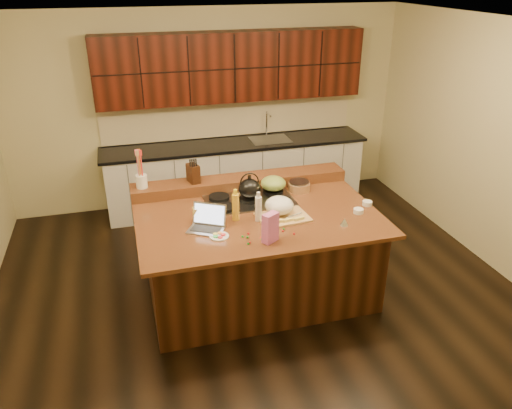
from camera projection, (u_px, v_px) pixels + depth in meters
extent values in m
cube|color=black|center=(257.00, 290.00, 5.38)|extent=(5.50, 5.00, 0.01)
cube|color=silver|center=(258.00, 25.00, 4.21)|extent=(5.50, 5.00, 0.01)
cube|color=#C5BC89|center=(209.00, 109.00, 6.97)|extent=(5.50, 0.01, 2.70)
cube|color=#C5BC89|center=(387.00, 346.00, 2.62)|extent=(5.50, 0.01, 2.70)
cube|color=#C5BC89|center=(499.00, 148.00, 5.46)|extent=(0.01, 5.00, 2.70)
cube|color=black|center=(257.00, 255.00, 5.19)|extent=(2.22, 1.42, 0.88)
cube|color=black|center=(257.00, 216.00, 4.99)|extent=(2.40, 1.60, 0.04)
cube|color=black|center=(240.00, 182.00, 5.56)|extent=(2.40, 0.30, 0.12)
cube|color=gray|center=(250.00, 201.00, 5.24)|extent=(0.92, 0.52, 0.02)
cylinder|color=black|center=(219.00, 197.00, 5.27)|extent=(0.22, 0.22, 0.03)
cylinder|color=black|center=(273.00, 191.00, 5.42)|extent=(0.22, 0.22, 0.03)
cylinder|color=black|center=(224.00, 208.00, 5.04)|extent=(0.22, 0.22, 0.03)
cylinder|color=black|center=(281.00, 201.00, 5.19)|extent=(0.22, 0.22, 0.03)
cylinder|color=black|center=(250.00, 199.00, 5.23)|extent=(0.22, 0.22, 0.03)
cube|color=silver|center=(236.00, 175.00, 7.14)|extent=(3.60, 0.62, 0.90)
cube|color=black|center=(236.00, 144.00, 6.94)|extent=(3.70, 0.66, 0.04)
cube|color=gray|center=(270.00, 140.00, 7.05)|extent=(0.55, 0.42, 0.01)
cylinder|color=gray|center=(267.00, 124.00, 7.13)|extent=(0.02, 0.02, 0.36)
cube|color=black|center=(232.00, 67.00, 6.63)|extent=(3.60, 0.34, 0.90)
cube|color=#C5BC89|center=(230.00, 118.00, 7.09)|extent=(3.60, 0.03, 0.50)
ellipsoid|color=black|center=(250.00, 189.00, 5.18)|extent=(0.27, 0.27, 0.21)
ellipsoid|color=olive|center=(273.00, 183.00, 5.38)|extent=(0.31, 0.31, 0.15)
cube|color=#B7B7BC|center=(206.00, 230.00, 4.66)|extent=(0.39, 0.35, 0.02)
cube|color=black|center=(206.00, 229.00, 4.66)|extent=(0.30, 0.25, 0.00)
cube|color=#B7B7BC|center=(209.00, 214.00, 4.71)|extent=(0.31, 0.22, 0.21)
cube|color=silver|center=(209.00, 214.00, 4.70)|extent=(0.28, 0.19, 0.18)
cylinder|color=gold|center=(236.00, 207.00, 4.81)|extent=(0.09, 0.09, 0.27)
cylinder|color=silver|center=(258.00, 209.00, 4.80)|extent=(0.06, 0.06, 0.25)
cube|color=tan|center=(283.00, 217.00, 4.89)|extent=(0.52, 0.39, 0.02)
ellipsoid|color=white|center=(279.00, 205.00, 4.90)|extent=(0.28, 0.28, 0.18)
cube|color=#EDD872|center=(278.00, 221.00, 4.75)|extent=(0.11, 0.03, 0.03)
cube|color=#EDD872|center=(289.00, 220.00, 4.78)|extent=(0.11, 0.03, 0.03)
cube|color=#EDD872|center=(299.00, 219.00, 4.81)|extent=(0.11, 0.03, 0.03)
cylinder|color=gray|center=(294.00, 215.00, 4.89)|extent=(0.19, 0.08, 0.01)
cylinder|color=white|center=(358.00, 211.00, 4.99)|extent=(0.11, 0.11, 0.04)
cylinder|color=white|center=(367.00, 203.00, 5.15)|extent=(0.12, 0.12, 0.04)
cylinder|color=white|center=(300.00, 191.00, 5.44)|extent=(0.12, 0.12, 0.04)
cylinder|color=#996B3F|center=(299.00, 187.00, 5.48)|extent=(0.29, 0.29, 0.09)
cone|color=silver|center=(344.00, 222.00, 4.75)|extent=(0.10, 0.10, 0.07)
cube|color=#C95EA4|center=(270.00, 228.00, 4.42)|extent=(0.17, 0.15, 0.28)
cylinder|color=white|center=(219.00, 236.00, 4.56)|extent=(0.19, 0.19, 0.01)
cube|color=gold|center=(199.00, 215.00, 4.79)|extent=(0.11, 0.08, 0.15)
cylinder|color=white|center=(142.00, 181.00, 5.25)|extent=(0.14, 0.14, 0.14)
cube|color=black|center=(193.00, 173.00, 5.37)|extent=(0.14, 0.18, 0.20)
ellipsoid|color=red|center=(294.00, 234.00, 4.59)|extent=(0.02, 0.02, 0.02)
ellipsoid|color=#198C26|center=(265.00, 232.00, 4.61)|extent=(0.02, 0.02, 0.02)
ellipsoid|color=red|center=(261.00, 238.00, 4.52)|extent=(0.02, 0.02, 0.02)
ellipsoid|color=#198C26|center=(248.00, 244.00, 4.43)|extent=(0.02, 0.02, 0.02)
ellipsoid|color=red|center=(283.00, 231.00, 4.64)|extent=(0.02, 0.02, 0.02)
ellipsoid|color=#198C26|center=(243.00, 236.00, 4.54)|extent=(0.02, 0.02, 0.02)
ellipsoid|color=red|center=(276.00, 232.00, 4.62)|extent=(0.02, 0.02, 0.02)
ellipsoid|color=#198C26|center=(275.00, 230.00, 4.66)|extent=(0.02, 0.02, 0.02)
ellipsoid|color=red|center=(271.00, 239.00, 4.49)|extent=(0.02, 0.02, 0.02)
ellipsoid|color=#198C26|center=(284.00, 229.00, 4.67)|extent=(0.02, 0.02, 0.02)
ellipsoid|color=red|center=(250.00, 242.00, 4.44)|extent=(0.02, 0.02, 0.02)
ellipsoid|color=#198C26|center=(262.00, 239.00, 4.50)|extent=(0.02, 0.02, 0.02)
ellipsoid|color=red|center=(248.00, 233.00, 4.60)|extent=(0.02, 0.02, 0.02)
ellipsoid|color=#198C26|center=(248.00, 237.00, 4.53)|extent=(0.02, 0.02, 0.02)
ellipsoid|color=red|center=(267.00, 237.00, 4.53)|extent=(0.02, 0.02, 0.02)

